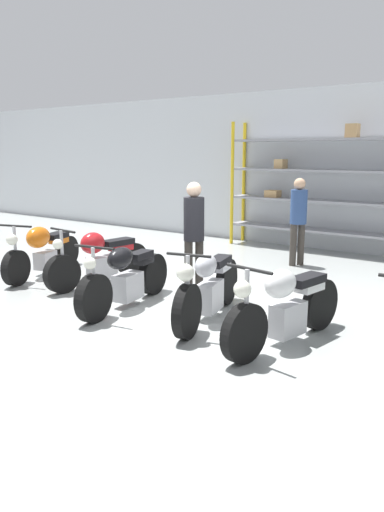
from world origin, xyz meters
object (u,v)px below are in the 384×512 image
object	(u,v)px
motorcycle_red	(100,259)
person_near_rack	(194,229)
shelving_rack	(334,185)
motorcycle_black	(126,278)
motorcycle_white	(286,307)
person_browsing	(298,215)
motorcycle_silver	(209,287)
motorcycle_orange	(43,250)

from	to	relation	value
motorcycle_red	person_near_rack	distance (m)	1.78
shelving_rack	motorcycle_black	distance (m)	5.70
motorcycle_white	person_browsing	world-z (taller)	person_browsing
motorcycle_black	motorcycle_red	bearing A→B (deg)	-127.69
person_browsing	motorcycle_red	bearing A→B (deg)	90.27
motorcycle_silver	person_near_rack	world-z (taller)	person_near_rack
motorcycle_white	person_browsing	xyz separation A→B (m)	(-1.62, 3.93, 0.55)
motorcycle_orange	motorcycle_silver	xyz separation A→B (m)	(3.79, -0.28, -0.01)
shelving_rack	motorcycle_silver	xyz separation A→B (m)	(0.30, -5.28, -1.05)
motorcycle_orange	motorcycle_black	distance (m)	2.57
shelving_rack	person_browsing	xyz separation A→B (m)	(-0.11, -1.57, -0.49)
motorcycle_red	motorcycle_silver	bearing A→B (deg)	86.72
motorcycle_white	motorcycle_silver	bearing A→B (deg)	-90.17
motorcycle_black	motorcycle_white	size ratio (longest dim) A/B	1.01
shelving_rack	motorcycle_red	distance (m)	5.43
motorcycle_black	motorcycle_white	distance (m)	2.49
motorcycle_orange	person_browsing	xyz separation A→B (m)	(3.38, 3.44, 0.54)
motorcycle_orange	person_near_rack	xyz separation A→B (m)	(2.89, 0.64, 0.57)
motorcycle_orange	motorcycle_red	size ratio (longest dim) A/B	1.01
shelving_rack	motorcycle_white	world-z (taller)	shelving_rack
person_browsing	person_near_rack	distance (m)	2.84
shelving_rack	motorcycle_white	distance (m)	5.80
motorcycle_red	motorcycle_black	size ratio (longest dim) A/B	0.98
person_browsing	motorcycle_silver	bearing A→B (deg)	129.11
shelving_rack	person_near_rack	size ratio (longest dim) A/B	2.85
motorcycle_red	motorcycle_white	xyz separation A→B (m)	(3.71, -0.66, 0.02)
person_browsing	person_near_rack	xyz separation A→B (m)	(-0.49, -2.80, 0.03)
motorcycle_white	person_near_rack	size ratio (longest dim) A/B	1.21
motorcycle_silver	motorcycle_black	bearing A→B (deg)	-93.24
motorcycle_orange	person_browsing	size ratio (longest dim) A/B	1.23
motorcycle_red	person_browsing	world-z (taller)	person_browsing
shelving_rack	motorcycle_silver	bearing A→B (deg)	-86.74
motorcycle_orange	motorcycle_white	size ratio (longest dim) A/B	0.99
motorcycle_red	shelving_rack	bearing A→B (deg)	162.24
person_near_rack	motorcycle_black	bearing A→B (deg)	106.25
motorcycle_silver	person_browsing	distance (m)	3.78
motorcycle_black	motorcycle_silver	distance (m)	1.29
shelving_rack	motorcycle_silver	size ratio (longest dim) A/B	2.33
motorcycle_red	motorcycle_white	distance (m)	3.77
motorcycle_orange	motorcycle_silver	distance (m)	3.80
motorcycle_silver	motorcycle_orange	bearing A→B (deg)	-107.83
motorcycle_silver	motorcycle_white	bearing A→B (deg)	66.22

